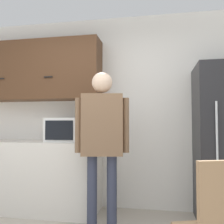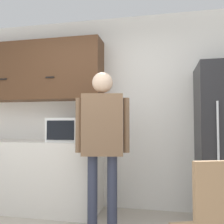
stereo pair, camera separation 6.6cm
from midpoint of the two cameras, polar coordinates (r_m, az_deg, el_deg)
The scene contains 5 objects.
back_wall at distance 3.58m, azimuth 1.18°, elevation 0.20°, with size 6.00×0.06×2.70m.
counter at distance 3.74m, azimuth -18.38°, elevation -13.41°, with size 2.05×0.62×0.93m.
upper_cabinets at distance 3.86m, azimuth -17.09°, elevation 8.73°, with size 2.05×0.38×0.84m.
microwave at distance 3.38m, azimuth -9.04°, elevation -4.04°, with size 0.52×0.43×0.31m.
person at distance 2.77m, azimuth -1.52°, elevation -4.68°, with size 0.59×0.30×1.75m.
Camera 2 is at (0.70, -1.44, 1.17)m, focal length 40.00 mm.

